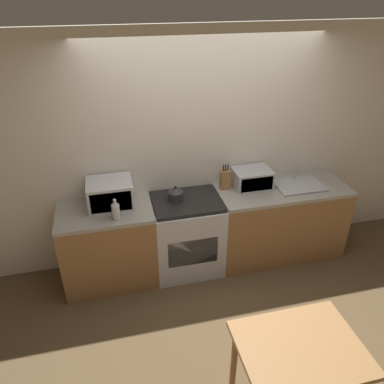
% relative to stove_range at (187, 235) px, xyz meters
% --- Properties ---
extents(ground_plane, '(16.00, 16.00, 0.00)m').
position_rel_stove_range_xyz_m(ground_plane, '(0.26, -0.62, -0.45)').
color(ground_plane, brown).
extents(wall_back, '(10.00, 0.06, 2.60)m').
position_rel_stove_range_xyz_m(wall_back, '(0.26, 0.34, 0.85)').
color(wall_back, silver).
rests_on(wall_back, ground_plane).
extents(counter_left_run, '(0.97, 0.62, 0.90)m').
position_rel_stove_range_xyz_m(counter_left_run, '(-0.86, 0.00, 0.00)').
color(counter_left_run, olive).
rests_on(counter_left_run, ground_plane).
extents(counter_right_run, '(1.50, 0.62, 0.90)m').
position_rel_stove_range_xyz_m(counter_right_run, '(1.12, 0.00, 0.00)').
color(counter_right_run, olive).
rests_on(counter_right_run, ground_plane).
extents(stove_range, '(0.75, 0.62, 0.90)m').
position_rel_stove_range_xyz_m(stove_range, '(0.00, 0.00, 0.00)').
color(stove_range, silver).
rests_on(stove_range, ground_plane).
extents(kettle, '(0.16, 0.16, 0.16)m').
position_rel_stove_range_xyz_m(kettle, '(-0.11, 0.04, 0.52)').
color(kettle, '#2D2D2D').
rests_on(kettle, stove_range).
extents(microwave, '(0.46, 0.38, 0.27)m').
position_rel_stove_range_xyz_m(microwave, '(-0.78, 0.10, 0.59)').
color(microwave, silver).
rests_on(microwave, counter_left_run).
extents(bottle, '(0.08, 0.08, 0.22)m').
position_rel_stove_range_xyz_m(bottle, '(-0.75, -0.19, 0.54)').
color(bottle, silver).
rests_on(bottle, counter_left_run).
extents(knife_block, '(0.10, 0.09, 0.29)m').
position_rel_stove_range_xyz_m(knife_block, '(0.48, 0.15, 0.57)').
color(knife_block, '#9E7042').
rests_on(knife_block, counter_right_run).
extents(toaster_oven, '(0.42, 0.32, 0.21)m').
position_rel_stove_range_xyz_m(toaster_oven, '(0.79, 0.13, 0.55)').
color(toaster_oven, '#ADAFB5').
rests_on(toaster_oven, counter_right_run).
extents(sink_basin, '(0.53, 0.38, 0.24)m').
position_rel_stove_range_xyz_m(sink_basin, '(1.31, 0.01, 0.47)').
color(sink_basin, '#ADAFB5').
rests_on(sink_basin, counter_right_run).
extents(dining_table, '(0.85, 0.66, 0.78)m').
position_rel_stove_range_xyz_m(dining_table, '(0.37, -1.87, 0.21)').
color(dining_table, '#9E7042').
rests_on(dining_table, ground_plane).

